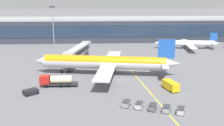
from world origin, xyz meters
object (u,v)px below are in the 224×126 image
lavatory_truck (171,85)px  baggage_cart_1 (139,105)px  fuel_tanker (56,81)px  baggage_cart_0 (126,104)px  baggage_cart_2 (153,107)px  baggage_cart_3 (166,109)px  main_airliner (106,62)px  baggage_cart_4 (181,111)px  commuter_jet_far (187,43)px  pushback_tug (30,91)px

lavatory_truck → baggage_cart_1: lavatory_truck is taller
fuel_tanker → lavatory_truck: bearing=-8.8°
baggage_cart_0 → baggage_cart_2: same height
baggage_cart_3 → baggage_cart_0: bearing=158.1°
baggage_cart_2 → baggage_cart_3: bearing=-21.9°
main_airliner → baggage_cart_4: main_airliner is taller
lavatory_truck → baggage_cart_0: 17.39m
baggage_cart_3 → commuter_jet_far: commuter_jet_far is taller
lavatory_truck → baggage_cart_0: size_ratio=2.05×
commuter_jet_far → fuel_tanker: bearing=-136.3°
fuel_tanker → baggage_cart_2: 30.60m
pushback_tug → baggage_cart_0: baggage_cart_0 is taller
lavatory_truck → baggage_cart_4: lavatory_truck is taller
main_airliner → baggage_cart_0: bearing=-81.3°
lavatory_truck → baggage_cart_4: bearing=-96.3°
main_airliner → baggage_cart_3: size_ratio=15.79×
main_airliner → pushback_tug: 27.02m
fuel_tanker → baggage_cart_4: 36.83m
baggage_cart_0 → baggage_cart_1: size_ratio=1.00×
baggage_cart_4 → commuter_jet_far: bearing=71.7°
baggage_cart_0 → baggage_cart_1: bearing=-21.9°
baggage_cart_1 → baggage_cart_3: bearing=-21.9°
baggage_cart_3 → baggage_cart_4: (2.97, -1.20, 0.00)m
commuter_jet_far → main_airliner: bearing=-134.1°
baggage_cart_1 → baggage_cart_4: size_ratio=1.00×
baggage_cart_0 → baggage_cart_4: (11.87, -4.78, 0.00)m
baggage_cart_0 → baggage_cart_4: 12.80m
lavatory_truck → baggage_cart_3: size_ratio=2.05×
baggage_cart_2 → fuel_tanker: bearing=143.5°
lavatory_truck → commuter_jet_far: commuter_jet_far is taller
fuel_tanker → baggage_cart_0: (18.67, -15.79, -0.96)m
pushback_tug → baggage_cart_3: 36.02m
lavatory_truck → commuter_jet_far: size_ratio=0.20×
main_airliner → baggage_cart_2: (10.01, -28.97, -3.42)m
baggage_cart_2 → commuter_jet_far: commuter_jet_far is taller
baggage_cart_1 → main_airliner: bearing=104.2°
fuel_tanker → pushback_tug: 8.80m
main_airliner → fuel_tanker: bearing=-143.5°
lavatory_truck → baggage_cart_1: 16.06m
pushback_tug → baggage_cart_2: size_ratio=1.45×
baggage_cart_1 → baggage_cart_2: same height
fuel_tanker → baggage_cart_4: (30.54, -20.57, -0.96)m
baggage_cart_3 → main_airliner: bearing=113.3°
lavatory_truck → pushback_tug: size_ratio=1.41×
baggage_cart_4 → commuter_jet_far: 76.48m
fuel_tanker → baggage_cart_1: 27.52m
fuel_tanker → baggage_cart_2: bearing=-36.5°
lavatory_truck → baggage_cart_1: (-10.64, -12.01, -0.64)m
commuter_jet_far → baggage_cart_1: bearing=-115.5°
baggage_cart_0 → commuter_jet_far: (35.87, 67.81, 1.85)m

